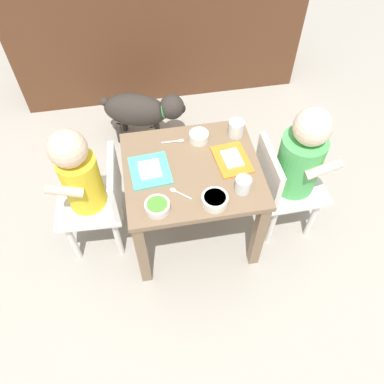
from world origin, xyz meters
name	(u,v)px	position (x,y,z in m)	size (l,w,h in m)	color
ground_plane	(192,228)	(0.00, 0.00, 0.00)	(7.00, 7.00, 0.00)	#9E998E
kitchen_cabinet_back	(156,16)	(0.00, 1.23, 0.46)	(1.73, 0.40, 0.91)	#56331E
dining_table	(192,181)	(0.00, 0.00, 0.37)	(0.56, 0.51, 0.46)	#7A6047
seated_child_left	(84,180)	(-0.44, 0.03, 0.44)	(0.30, 0.30, 0.70)	silver
seated_child_right	(298,161)	(0.44, -0.03, 0.45)	(0.29, 0.29, 0.72)	silver
dog	(142,110)	(-0.16, 0.69, 0.21)	(0.47, 0.28, 0.33)	#332D28
food_tray_left	(150,170)	(-0.17, 0.01, 0.46)	(0.17, 0.19, 0.02)	#4CC6BC
food_tray_right	(232,159)	(0.17, 0.01, 0.46)	(0.15, 0.20, 0.02)	orange
water_cup_left	(236,129)	(0.22, 0.16, 0.49)	(0.07, 0.07, 0.07)	white
water_cup_right	(243,185)	(0.17, -0.15, 0.49)	(0.06, 0.06, 0.06)	white
cereal_bowl_left_side	(215,200)	(0.05, -0.19, 0.48)	(0.10, 0.10, 0.04)	silver
veggie_bowl_far	(199,136)	(0.06, 0.15, 0.48)	(0.08, 0.08, 0.04)	white
cereal_bowl_right_side	(157,207)	(-0.16, -0.18, 0.48)	(0.10, 0.10, 0.04)	silver
spoon_by_left_tray	(175,141)	(-0.05, 0.16, 0.46)	(0.10, 0.02, 0.01)	silver
spoon_by_right_tray	(178,193)	(-0.07, -0.12, 0.46)	(0.08, 0.08, 0.01)	silver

